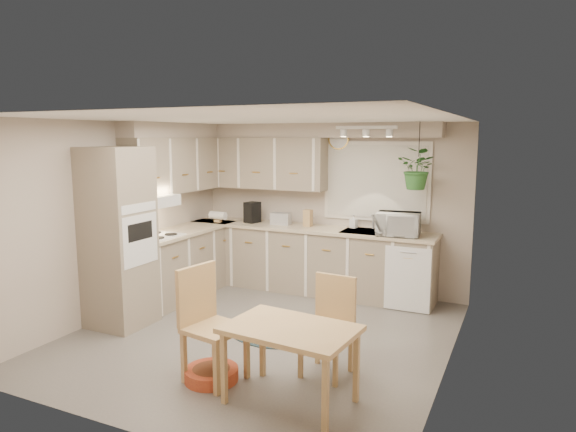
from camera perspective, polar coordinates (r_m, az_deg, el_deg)
The scene contains 35 objects.
floor at distance 5.93m, azimuth -2.97°, elevation -13.13°, with size 4.20×4.20×0.00m, color #615C55.
ceiling at distance 5.50m, azimuth -3.17°, elevation 10.75°, with size 4.20×4.20×0.00m, color white.
wall_back at distance 7.48m, azimuth 4.53°, elevation 1.00°, with size 4.00×0.04×2.40m, color #AE9F8F.
wall_front at distance 3.91m, azimuth -17.83°, elevation -6.62°, with size 4.00×0.04×2.40m, color #AE9F8F.
wall_left at distance 6.76m, azimuth -18.21°, elevation -0.26°, with size 0.04×4.20×2.40m, color #AE9F8F.
wall_right at distance 4.98m, azimuth 17.69°, elevation -3.34°, with size 0.04×4.20×2.40m, color #AE9F8F.
base_cab_left at distance 7.37m, azimuth -11.54°, elevation -5.22°, with size 0.60×1.85×0.90m, color gray.
base_cab_back at distance 7.42m, azimuth 2.19°, elevation -4.94°, with size 3.60×0.60×0.90m, color gray.
counter_left at distance 7.26m, azimuth -11.59°, elevation -1.63°, with size 0.64×1.89×0.04m, color tan.
counter_back at distance 7.31m, azimuth 2.18°, elevation -1.38°, with size 3.64×0.64×0.04m, color tan.
oven_stack at distance 6.29m, azimuth -18.31°, elevation -2.29°, with size 0.65×0.65×2.10m, color gray.
wall_oven_face at distance 6.08m, azimuth -16.11°, elevation -2.57°, with size 0.02×0.56×0.58m, color silver.
upper_cab_left at distance 7.34m, azimuth -12.07°, elevation 5.59°, with size 0.35×2.00×0.75m, color gray.
upper_cab_back at distance 7.68m, azimuth -2.92°, elevation 5.90°, with size 2.00×0.35×0.75m, color gray.
soffit_left at distance 7.34m, azimuth -12.35°, elevation 9.29°, with size 0.30×2.00×0.20m, color #AE9F8F.
soffit_back at distance 7.35m, azimuth 2.74°, elevation 9.48°, with size 3.60×0.30×0.20m, color #AE9F8F.
cooktop at distance 6.81m, azimuth -14.41°, elevation -2.20°, with size 0.52×0.58×0.02m, color silver.
range_hood at distance 6.75m, azimuth -14.69°, elevation 1.61°, with size 0.40×0.60×0.14m, color silver.
window_blinds at distance 7.20m, azimuth 9.72°, elevation 3.80°, with size 1.40×0.02×1.00m, color silver.
window_frame at distance 7.21m, azimuth 9.74°, elevation 3.80°, with size 1.50×0.02×1.10m, color beige.
sink at distance 7.03m, azimuth 8.99°, elevation -2.06°, with size 0.70×0.48×0.10m, color #B3B5BC.
dishwasher_front at distance 6.71m, azimuth 13.11°, elevation -6.88°, with size 0.58×0.01×0.83m, color silver.
track_light_bar at distance 6.67m, azimuth 8.68°, elevation 9.72°, with size 0.80×0.04×0.04m, color silver.
wall_clock at distance 7.33m, azimuth 5.65°, elevation 8.51°, with size 0.30×0.30×0.03m, color #E5B751.
dining_table at distance 4.45m, azimuth 0.27°, elevation -16.21°, with size 1.06×0.71×0.67m, color tan.
chair_left at distance 4.78m, azimuth -8.12°, elevation -11.95°, with size 0.49×0.49×1.05m, color tan.
chair_back at distance 4.88m, azimuth 4.29°, elevation -12.27°, with size 0.43×0.43×0.92m, color tan.
braided_rug at distance 6.02m, azimuth -2.27°, elevation -12.73°, with size 1.09×0.82×0.01m, color black.
pet_bed at distance 4.97m, azimuth -8.50°, elevation -17.00°, with size 0.49×0.49×0.11m, color #AF4C23.
microwave at distance 6.80m, azimuth 12.16°, elevation -0.60°, with size 0.55×0.30×0.37m, color silver.
soap_bottle at distance 7.24m, azimuth 7.29°, elevation -1.03°, with size 0.09×0.20×0.09m, color silver.
hanging_plant at distance 6.68m, azimuth 14.25°, elevation 4.62°, with size 0.48×0.53×0.41m, color #295E25.
coffee_maker at distance 7.69m, azimuth -3.98°, elevation 0.41°, with size 0.17×0.21×0.31m, color black.
toaster at distance 7.50m, azimuth -0.80°, elevation -0.30°, with size 0.28×0.16×0.17m, color #B3B5BC.
knife_block at distance 7.35m, azimuth 2.22°, elevation -0.22°, with size 0.11×0.11×0.24m, color tan.
Camera 1 is at (2.60, -4.84, 2.21)m, focal length 32.00 mm.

